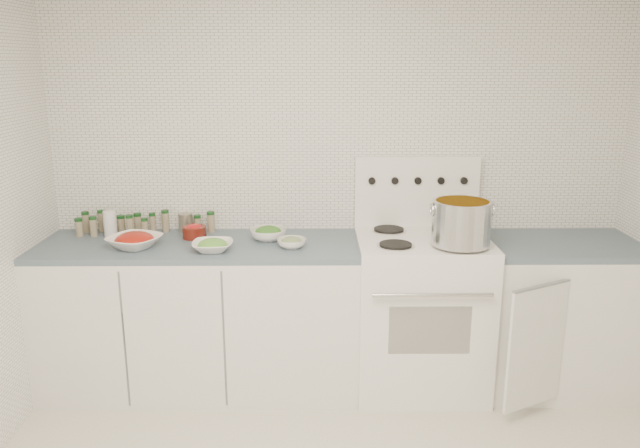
{
  "coord_description": "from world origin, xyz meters",
  "views": [
    {
      "loc": [
        -0.15,
        -2.28,
        1.93
      ],
      "look_at": [
        -0.12,
        1.14,
        1.03
      ],
      "focal_mm": 35.0,
      "sensor_mm": 36.0,
      "label": 1
    }
  ],
  "objects": [
    {
      "name": "bowl_pepper",
      "position": [
        -0.87,
        1.3,
        0.94
      ],
      "size": [
        0.14,
        0.14,
        0.09
      ],
      "color": "#57160F",
      "rests_on": "counter_left"
    },
    {
      "name": "stock_pot",
      "position": [
        0.65,
        1.0,
        1.08
      ],
      "size": [
        0.34,
        0.32,
        0.24
      ],
      "rotation": [
        0.0,
        0.0,
        0.39
      ],
      "color": "silver",
      "rests_on": "stove"
    },
    {
      "name": "bowl_snowpea",
      "position": [
        -0.72,
        1.04,
        0.93
      ],
      "size": [
        0.23,
        0.23,
        0.08
      ],
      "color": "white",
      "rests_on": "counter_left"
    },
    {
      "name": "tin_can",
      "position": [
        -0.95,
        1.45,
        0.96
      ],
      "size": [
        0.1,
        0.1,
        0.11
      ],
      "primitive_type": "cylinder",
      "rotation": [
        0.0,
        0.0,
        0.16
      ],
      "color": "gray",
      "rests_on": "counter_left"
    },
    {
      "name": "bowl_tomato",
      "position": [
        -1.17,
        1.11,
        0.94
      ],
      "size": [
        0.37,
        0.37,
        0.09
      ],
      "color": "white",
      "rests_on": "counter_left"
    },
    {
      "name": "stove",
      "position": [
        0.48,
        1.19,
        0.5
      ],
      "size": [
        0.76,
        0.7,
        1.36
      ],
      "color": "white",
      "rests_on": "ground"
    },
    {
      "name": "bowl_broccoli",
      "position": [
        -0.42,
        1.26,
        0.94
      ],
      "size": [
        0.25,
        0.25,
        0.09
      ],
      "color": "white",
      "rests_on": "counter_left"
    },
    {
      "name": "bowl_zucchini",
      "position": [
        -0.28,
        1.1,
        0.93
      ],
      "size": [
        0.21,
        0.21,
        0.07
      ],
      "color": "white",
      "rests_on": "counter_left"
    },
    {
      "name": "counter_left",
      "position": [
        -0.82,
        1.19,
        0.45
      ],
      "size": [
        1.85,
        0.62,
        0.9
      ],
      "color": "white",
      "rests_on": "ground"
    },
    {
      "name": "spice_cluster",
      "position": [
        -1.24,
        1.41,
        0.96
      ],
      "size": [
        0.83,
        0.15,
        0.14
      ],
      "color": "gray",
      "rests_on": "counter_left"
    },
    {
      "name": "room_walls",
      "position": [
        0.0,
        0.0,
        1.56
      ],
      "size": [
        3.54,
        3.04,
        2.52
      ],
      "color": "white",
      "rests_on": "ground"
    },
    {
      "name": "salt_canister",
      "position": [
        -1.38,
        1.35,
        0.98
      ],
      "size": [
        0.1,
        0.1,
        0.15
      ],
      "primitive_type": "cylinder",
      "rotation": [
        0.0,
        0.0,
        0.34
      ],
      "color": "white",
      "rests_on": "counter_left"
    },
    {
      "name": "counter_right",
      "position": [
        1.3,
        1.19,
        0.45
      ],
      "size": [
        0.89,
        0.81,
        0.9
      ],
      "color": "white",
      "rests_on": "ground"
    }
  ]
}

